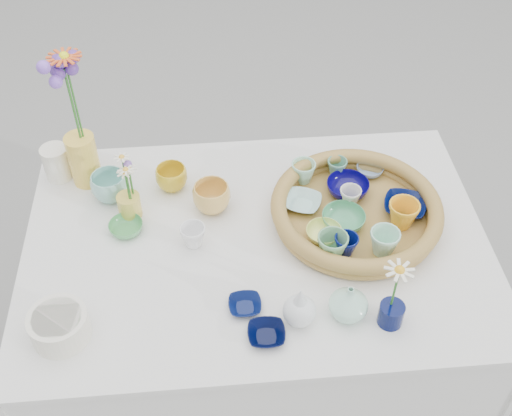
{
  "coord_description": "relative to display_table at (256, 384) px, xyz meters",
  "views": [
    {
      "loc": [
        -0.11,
        -1.17,
        2.06
      ],
      "look_at": [
        0.0,
        0.02,
        0.87
      ],
      "focal_mm": 45.0,
      "sensor_mm": 36.0,
      "label": 1
    }
  ],
  "objects": [
    {
      "name": "ground",
      "position": [
        0.0,
        0.0,
        0.0
      ],
      "size": [
        80.0,
        80.0,
        0.0
      ],
      "primitive_type": "plane",
      "color": "gray"
    },
    {
      "name": "display_table",
      "position": [
        0.0,
        0.0,
        0.0
      ],
      "size": [
        1.26,
        0.86,
        0.77
      ],
      "primitive_type": null,
      "color": "silver",
      "rests_on": "ground"
    },
    {
      "name": "wicker_tray",
      "position": [
        0.28,
        0.05,
        0.8
      ],
      "size": [
        0.47,
        0.47,
        0.08
      ],
      "primitive_type": null,
      "color": "olive",
      "rests_on": "display_table"
    },
    {
      "name": "tray_ceramic_0",
      "position": [
        0.28,
        0.15,
        0.8
      ],
      "size": [
        0.15,
        0.15,
        0.04
      ],
      "primitive_type": "imported",
      "rotation": [
        0.0,
        0.0,
        0.24
      ],
      "color": "#090351",
      "rests_on": "wicker_tray"
    },
    {
      "name": "tray_ceramic_1",
      "position": [
        0.42,
        0.06,
        0.8
      ],
      "size": [
        0.15,
        0.15,
        0.03
      ],
      "primitive_type": "imported",
      "rotation": [
        0.0,
        0.0,
        -0.35
      ],
      "color": "#020B3C",
      "rests_on": "wicker_tray"
    },
    {
      "name": "tray_ceramic_2",
      "position": [
        0.4,
        0.01,
        0.82
      ],
      "size": [
        0.11,
        0.11,
        0.08
      ],
      "primitive_type": "imported",
      "rotation": [
        0.0,
        0.0,
        0.31
      ],
      "color": "yellow",
      "rests_on": "wicker_tray"
    },
    {
      "name": "tray_ceramic_3",
      "position": [
        0.24,
        0.02,
        0.8
      ],
      "size": [
        0.14,
        0.14,
        0.04
      ],
      "primitive_type": "imported",
      "rotation": [
        0.0,
        0.0,
        0.17
      ],
      "color": "#469667",
      "rests_on": "wicker_tray"
    },
    {
      "name": "tray_ceramic_4",
      "position": [
        0.19,
        -0.09,
        0.82
      ],
      "size": [
        0.08,
        0.08,
        0.08
      ],
      "primitive_type": "imported",
      "rotation": [
        0.0,
        0.0,
        -0.03
      ],
      "color": "#6CAD7A",
      "rests_on": "wicker_tray"
    },
    {
      "name": "tray_ceramic_5",
      "position": [
        0.14,
        0.1,
        0.8
      ],
      "size": [
        0.14,
        0.14,
        0.03
      ],
      "primitive_type": "imported",
      "rotation": [
        0.0,
        0.0,
        -0.41
      ],
      "color": "#A3D1CC",
      "rests_on": "wicker_tray"
    },
    {
      "name": "tray_ceramic_6",
      "position": [
        0.16,
        0.21,
        0.82
      ],
      "size": [
        0.09,
        0.09,
        0.07
      ],
      "primitive_type": "imported",
      "rotation": [
        0.0,
        0.0,
        -0.25
      ],
      "color": "#9FE1C2",
      "rests_on": "wicker_tray"
    },
    {
      "name": "tray_ceramic_7",
      "position": [
        0.27,
        0.1,
        0.81
      ],
      "size": [
        0.07,
        0.07,
        0.06
      ],
      "primitive_type": "imported",
      "rotation": [
        0.0,
        0.0,
        -0.22
      ],
      "color": "silver",
      "rests_on": "wicker_tray"
    },
    {
      "name": "tray_ceramic_8",
      "position": [
        0.36,
        0.22,
        0.8
      ],
      "size": [
        0.1,
        0.1,
        0.03
      ],
      "primitive_type": "imported",
      "rotation": [
        0.0,
        0.0,
        0.32
      ],
      "color": "#82A0CF",
      "rests_on": "wicker_tray"
    },
    {
      "name": "tray_ceramic_9",
      "position": [
        0.23,
        -0.08,
        0.81
      ],
      "size": [
        0.08,
        0.08,
        0.06
      ],
      "primitive_type": "imported",
      "rotation": [
        0.0,
        0.0,
        -0.33
      ],
      "color": "#081260",
      "rests_on": "wicker_tray"
    },
    {
      "name": "tray_ceramic_10",
      "position": [
        0.18,
        -0.02,
        0.8
      ],
      "size": [
        0.11,
        0.11,
        0.03
      ],
      "primitive_type": "imported",
      "rotation": [
        0.0,
        0.0,
        0.16
      ],
      "color": "#F9FE7B",
      "rests_on": "wicker_tray"
    },
    {
      "name": "tray_ceramic_11",
      "position": [
        0.32,
        -0.09,
        0.82
      ],
      "size": [
        0.09,
        0.09,
        0.07
      ],
      "primitive_type": "imported",
      "rotation": [
        0.0,
        0.0,
        0.15
      ],
      "color": "#A8E4C6",
      "rests_on": "wicker_tray"
    },
    {
      "name": "tray_ceramic_12",
      "position": [
        0.26,
        0.23,
        0.81
      ],
      "size": [
        0.08,
        0.08,
        0.05
      ],
      "primitive_type": "imported",
      "rotation": [
        0.0,
        0.0,
        0.39
      ],
      "color": "#5B977E",
      "rests_on": "wicker_tray"
    },
    {
      "name": "loose_ceramic_0",
      "position": [
        -0.23,
        0.23,
        0.8
      ],
      "size": [
        0.11,
        0.11,
        0.07
      ],
      "primitive_type": "imported",
      "rotation": [
        0.0,
        0.0,
        0.29
      ],
      "color": "gold",
      "rests_on": "display_table"
    },
    {
      "name": "loose_ceramic_1",
      "position": [
        -0.12,
        0.14,
        0.81
      ],
      "size": [
        0.12,
        0.12,
        0.08
      ],
      "primitive_type": "imported",
      "rotation": [
        0.0,
        0.0,
        -0.1
      ],
      "color": "#E0B054",
      "rests_on": "display_table"
    },
    {
      "name": "loose_ceramic_2",
      "position": [
        -0.35,
        0.07,
        0.78
      ],
      "size": [
        0.11,
        0.11,
        0.03
      ],
      "primitive_type": "imported",
      "rotation": [
        0.0,
        0.0,
        -0.25
      ],
      "color": "#4EA25B",
      "rests_on": "display_table"
    },
    {
      "name": "loose_ceramic_3",
      "position": [
        -0.17,
        0.0,
        0.8
      ],
      "size": [
        0.09,
        0.09,
        0.06
      ],
      "primitive_type": "imported",
      "rotation": [
        0.0,
        0.0,
        -0.42
      ],
      "color": "white",
      "rests_on": "display_table"
    },
    {
      "name": "loose_ceramic_4",
      "position": [
        -0.05,
        -0.22,
        0.78
      ],
      "size": [
        0.08,
        0.08,
        0.02
      ],
      "primitive_type": "imported",
      "rotation": [
        0.0,
        0.0,
        0.01
      ],
      "color": "#081241",
      "rests_on": "display_table"
    },
    {
      "name": "loose_ceramic_5",
      "position": [
        -0.4,
        0.21,
        0.81
      ],
      "size": [
        0.14,
        0.14,
        0.08
      ],
      "primitive_type": "imported",
      "rotation": [
        0.0,
        0.0,
        -0.38
      ],
      "color": "#8ACBC0",
      "rests_on": "display_table"
    },
    {
      "name": "loose_ceramic_6",
      "position": [
        -0.0,
        -0.31,
        0.78
      ],
      "size": [
        0.09,
        0.09,
        0.02
      ],
      "primitive_type": "imported",
      "rotation": [
        0.0,
        0.0,
        -0.02
      ],
      "color": "black",
      "rests_on": "display_table"
    },
    {
      "name": "fluted_bowl",
      "position": [
        -0.49,
        -0.26,
        0.8
      ],
      "size": [
        0.14,
        0.14,
        0.07
      ],
      "primitive_type": null,
      "rotation": [
        0.0,
        0.0,
        0.01
      ],
      "color": "silver",
      "rests_on": "display_table"
    },
    {
      "name": "bud_vase_paleblue",
      "position": [
        0.08,
        -0.27,
        0.83
      ],
      "size": [
        0.08,
        0.08,
        0.12
      ],
      "primitive_type": null,
      "rotation": [
        0.0,
        0.0,
        -0.03
      ],
      "color": "silver",
      "rests_on": "display_table"
    },
    {
      "name": "bud_vase_seafoam",
      "position": [
        0.2,
        -0.26,
        0.81
      ],
      "size": [
        0.11,
        0.11,
        0.1
      ],
      "primitive_type": "imported",
      "rotation": [
        0.0,
        0.0,
        -0.15
      ],
      "color": "#ADE5CB",
      "rests_on": "display_table"
    },
    {
      "name": "bud_vase_cobalt",
      "position": [
        0.3,
        -0.29,
        0.8
      ],
      "size": [
        0.06,
        0.06,
        0.06
      ],
      "primitive_type": "cylinder",
      "rotation": [
        0.0,
        0.0,
        0.06
      ],
      "color": "#030B3B",
      "rests_on": "display_table"
    },
    {
      "name": "single_daisy",
      "position": [
        0.29,
        -0.29,
        0.89
      ],
      "size": [
        0.11,
        0.11,
        0.14
      ],
      "primitive_type": null,
      "rotation": [
        0.0,
        0.0,
        0.43
      ],
      "color": "white",
      "rests_on": "bud_vase_cobalt"
    },
    {
      "name": "tall_vase_yellow",
      "position": [
        -0.48,
        0.29,
        0.85
      ],
      "size": [
        0.11,
        0.11,
        0.16
      ],
      "primitive_type": "cylinder",
      "rotation": [
        0.0,
        0.0,
        0.26
      ],
      "color": "#F9CD49",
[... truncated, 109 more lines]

